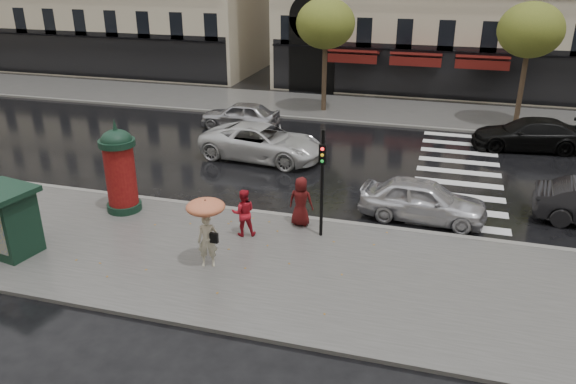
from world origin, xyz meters
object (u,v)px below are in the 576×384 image
(morris_column, at_px, (120,168))
(car_far_silver, at_px, (240,115))
(woman_red, at_px, (243,213))
(man_burgundy, at_px, (301,201))
(car_black, at_px, (528,134))
(woman_umbrella, at_px, (207,222))
(newsstand, at_px, (7,220))
(car_silver, at_px, (423,200))
(car_white, at_px, (262,142))
(traffic_light, at_px, (322,174))

(morris_column, relative_size, car_far_silver, 0.80)
(woman_red, distance_m, man_burgundy, 2.08)
(man_burgundy, xyz_separation_m, car_far_silver, (-6.32, 10.91, -0.25))
(woman_red, relative_size, car_black, 0.31)
(woman_umbrella, xyz_separation_m, morris_column, (-4.63, 2.88, 0.19))
(man_burgundy, xyz_separation_m, newsstand, (-8.25, -4.45, 0.25))
(woman_red, height_order, car_black, woman_red)
(morris_column, distance_m, car_black, 19.28)
(woman_red, distance_m, morris_column, 5.07)
(car_silver, relative_size, car_far_silver, 1.03)
(morris_column, distance_m, car_silver, 10.93)
(car_white, bearing_deg, car_far_silver, 38.10)
(woman_red, xyz_separation_m, man_burgundy, (1.63, 1.29, 0.06))
(woman_red, xyz_separation_m, newsstand, (-6.62, -3.16, 0.30))
(woman_umbrella, bearing_deg, car_white, 99.18)
(car_silver, bearing_deg, car_black, -20.74)
(car_silver, xyz_separation_m, car_white, (-7.59, 4.64, 0.04))
(car_white, bearing_deg, car_black, -61.55)
(woman_umbrella, distance_m, car_far_silver, 15.07)
(traffic_light, relative_size, car_black, 0.70)
(woman_umbrella, height_order, man_burgundy, woman_umbrella)
(woman_red, bearing_deg, car_far_silver, -90.51)
(car_black, bearing_deg, traffic_light, -39.58)
(traffic_light, height_order, car_silver, traffic_light)
(morris_column, bearing_deg, newsstand, -113.46)
(man_burgundy, bearing_deg, morris_column, 6.81)
(woman_umbrella, xyz_separation_m, newsstand, (-6.29, -0.96, -0.34))
(traffic_light, distance_m, car_far_silver, 13.72)
(morris_column, height_order, newsstand, morris_column)
(car_silver, bearing_deg, woman_umbrella, 135.97)
(car_silver, distance_m, car_white, 8.89)
(traffic_light, xyz_separation_m, car_far_silver, (-7.19, 11.58, -1.61))
(woman_umbrella, bearing_deg, morris_column, 148.10)
(morris_column, bearing_deg, traffic_light, -0.46)
(woman_umbrella, height_order, traffic_light, traffic_light)
(car_black, bearing_deg, car_white, -75.19)
(man_burgundy, xyz_separation_m, traffic_light, (0.87, -0.67, 1.35))
(car_black, height_order, car_far_silver, car_black)
(car_silver, xyz_separation_m, car_far_silver, (-10.34, 9.05, -0.02))
(car_silver, distance_m, car_far_silver, 13.74)
(newsstand, height_order, car_white, newsstand)
(woman_umbrella, distance_m, woman_red, 2.32)
(woman_umbrella, bearing_deg, car_black, 55.03)
(morris_column, bearing_deg, car_white, 66.98)
(car_far_silver, bearing_deg, woman_red, 20.91)
(morris_column, xyz_separation_m, traffic_light, (7.45, -0.06, 0.57))
(man_burgundy, distance_m, car_far_silver, 12.60)
(man_burgundy, xyz_separation_m, car_silver, (4.02, 1.85, -0.23))
(man_burgundy, height_order, car_silver, man_burgundy)
(traffic_light, xyz_separation_m, newsstand, (-9.12, -3.78, -1.11))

